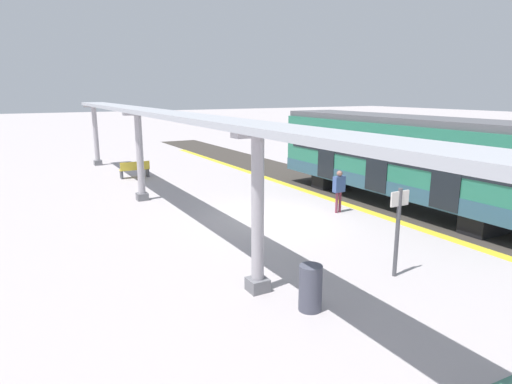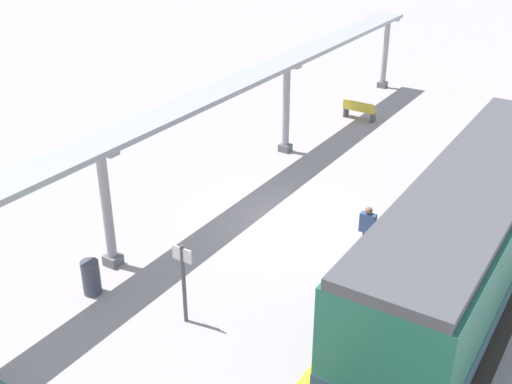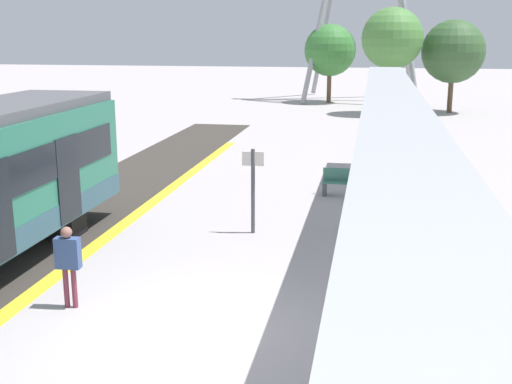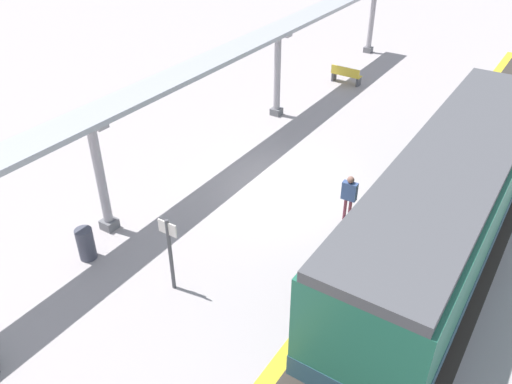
# 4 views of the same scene
# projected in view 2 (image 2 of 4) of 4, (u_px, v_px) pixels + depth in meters

# --- Properties ---
(ground_plane) EXTENTS (176.00, 176.00, 0.00)m
(ground_plane) POSITION_uv_depth(u_px,v_px,m) (299.00, 224.00, 20.05)
(ground_plane) COLOR #ABA2A4
(tactile_edge_strip) EXTENTS (0.40, 38.96, 0.01)m
(tactile_edge_strip) POSITION_uv_depth(u_px,v_px,m) (406.00, 257.00, 18.32)
(tactile_edge_strip) COLOR gold
(tactile_edge_strip) RESTS_ON ground
(trackbed) EXTENTS (3.20, 50.96, 0.01)m
(trackbed) POSITION_uv_depth(u_px,v_px,m) (468.00, 275.00, 17.46)
(trackbed) COLOR #38332D
(trackbed) RESTS_ON ground
(train_near_carriage) EXTENTS (2.65, 12.24, 3.48)m
(train_near_carriage) POSITION_uv_depth(u_px,v_px,m) (470.00, 231.00, 16.03)
(train_near_carriage) COLOR #256F55
(train_near_carriage) RESTS_ON ground
(canopy_pillar_nearest) EXTENTS (1.10, 0.44, 3.60)m
(canopy_pillar_nearest) POSITION_uv_depth(u_px,v_px,m) (385.00, 53.00, 32.13)
(canopy_pillar_nearest) COLOR slate
(canopy_pillar_nearest) RESTS_ON ground
(canopy_pillar_second) EXTENTS (1.10, 0.44, 3.60)m
(canopy_pillar_second) POSITION_uv_depth(u_px,v_px,m) (286.00, 108.00, 24.51)
(canopy_pillar_second) COLOR slate
(canopy_pillar_second) RESTS_ON ground
(canopy_pillar_third) EXTENTS (1.10, 0.44, 3.60)m
(canopy_pillar_third) POSITION_uv_depth(u_px,v_px,m) (107.00, 208.00, 17.15)
(canopy_pillar_third) COLOR slate
(canopy_pillar_third) RESTS_ON ground
(canopy_beam) EXTENTS (1.20, 31.10, 0.16)m
(canopy_beam) POSITION_uv_depth(u_px,v_px,m) (208.00, 97.00, 19.89)
(canopy_beam) COLOR #A8AAB2
(canopy_beam) RESTS_ON canopy_pillar_nearest
(bench_near_end) EXTENTS (1.51, 0.48, 0.86)m
(bench_near_end) POSITION_uv_depth(u_px,v_px,m) (359.00, 110.00, 28.43)
(bench_near_end) COLOR gold
(bench_near_end) RESTS_ON ground
(trash_bin) EXTENTS (0.48, 0.48, 0.97)m
(trash_bin) POSITION_uv_depth(u_px,v_px,m) (91.00, 277.00, 16.53)
(trash_bin) COLOR #454755
(trash_bin) RESTS_ON ground
(platform_info_sign) EXTENTS (0.56, 0.10, 2.20)m
(platform_info_sign) POSITION_uv_depth(u_px,v_px,m) (183.00, 276.00, 15.10)
(platform_info_sign) COLOR #4C4C51
(platform_info_sign) RESTS_ON ground
(passenger_waiting_near_edge) EXTENTS (0.47, 0.23, 1.58)m
(passenger_waiting_near_edge) POSITION_uv_depth(u_px,v_px,m) (368.00, 225.00, 17.97)
(passenger_waiting_near_edge) COLOR brown
(passenger_waiting_near_edge) RESTS_ON ground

